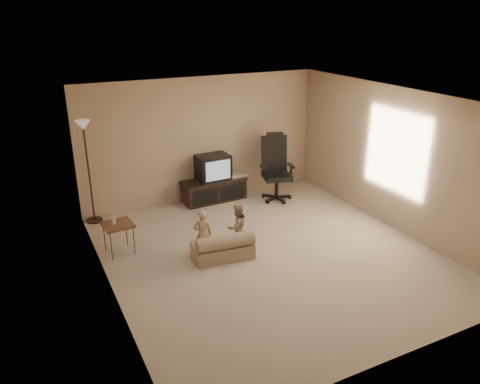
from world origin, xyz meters
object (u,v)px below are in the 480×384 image
object	(u,v)px
tv_stand	(214,182)
office_chair	(276,176)
toddler_right	(237,227)
toddler_left	(203,234)
child_sofa	(223,248)
side_table	(117,225)
floor_lamp	(86,149)

from	to	relation	value
tv_stand	office_chair	world-z (taller)	office_chair
office_chair	toddler_right	size ratio (longest dim) A/B	1.74
office_chair	toddler_left	xyz separation A→B (m)	(-2.29, -1.64, -0.09)
child_sofa	office_chair	bearing A→B (deg)	48.25
tv_stand	side_table	size ratio (longest dim) A/B	1.99
toddler_left	tv_stand	bearing A→B (deg)	-100.71
side_table	toddler_left	xyz separation A→B (m)	(1.16, -0.75, -0.09)
toddler_right	child_sofa	bearing A→B (deg)	19.21
floor_lamp	toddler_left	xyz separation A→B (m)	(1.31, -2.17, -0.99)
child_sofa	toddler_left	size ratio (longest dim) A/B	1.22
toddler_left	child_sofa	bearing A→B (deg)	164.85
tv_stand	toddler_left	size ratio (longest dim) A/B	1.70
side_table	child_sofa	xyz separation A→B (m)	(1.43, -0.92, -0.31)
floor_lamp	office_chair	bearing A→B (deg)	-8.31
office_chair	child_sofa	bearing A→B (deg)	-122.42
side_table	tv_stand	bearing A→B (deg)	30.97
office_chair	floor_lamp	size ratio (longest dim) A/B	0.72
floor_lamp	child_sofa	size ratio (longest dim) A/B	1.93
floor_lamp	toddler_right	bearing A→B (deg)	-48.11
tv_stand	office_chair	size ratio (longest dim) A/B	1.00
office_chair	toddler_left	world-z (taller)	office_chair
office_chair	tv_stand	bearing A→B (deg)	174.08
tv_stand	child_sofa	bearing A→B (deg)	-112.68
tv_stand	office_chair	distance (m)	1.28
child_sofa	floor_lamp	bearing A→B (deg)	130.28
tv_stand	toddler_left	distance (m)	2.39
child_sofa	toddler_left	distance (m)	0.39
tv_stand	toddler_right	xyz separation A→B (m)	(-0.49, -2.08, -0.01)
office_chair	toddler_right	distance (m)	2.33
floor_lamp	toddler_right	xyz separation A→B (m)	(1.92, -2.14, -1.00)
floor_lamp	side_table	bearing A→B (deg)	-84.16
child_sofa	toddler_right	bearing A→B (deg)	36.56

